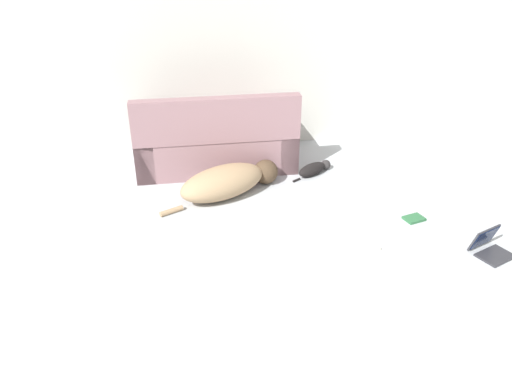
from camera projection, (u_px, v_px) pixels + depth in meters
The scene contains 8 objects.
ground_plane at pixel (316, 371), 3.06m from camera, with size 20.00×20.00×0.00m, color #ADB2B7.
wall_back at pixel (243, 28), 5.64m from camera, with size 7.68×0.06×2.79m.
couch at pixel (216, 143), 5.55m from camera, with size 1.75×0.86×0.89m.
dog at pixel (228, 181), 5.00m from camera, with size 1.28×0.82×0.32m.
cat at pixel (314, 169), 5.47m from camera, with size 0.51×0.36×0.13m.
laptop_open at pixel (489, 245), 4.14m from camera, with size 0.37×0.37×0.22m.
book_green at pixel (414, 219), 4.63m from camera, with size 0.21×0.18×0.02m.
book_cream at pixel (367, 245), 4.24m from camera, with size 0.20×0.14×0.02m.
Camera 1 is at (-0.67, -2.11, 2.41)m, focal length 35.00 mm.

